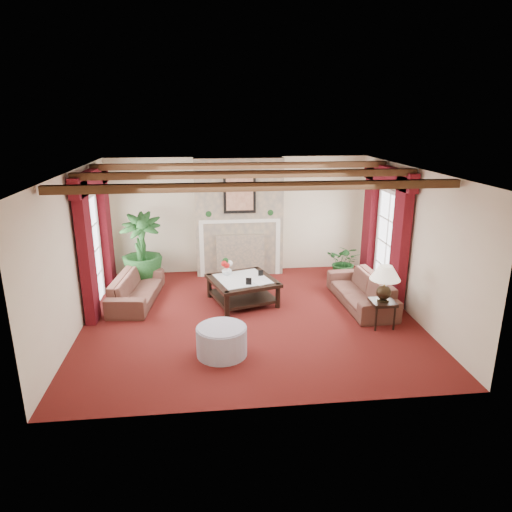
{
  "coord_description": "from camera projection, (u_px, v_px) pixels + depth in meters",
  "views": [
    {
      "loc": [
        -0.74,
        -7.73,
        3.59
      ],
      "look_at": [
        0.15,
        0.4,
        1.07
      ],
      "focal_mm": 32.0,
      "sensor_mm": 36.0,
      "label": 1
    }
  ],
  "objects": [
    {
      "name": "potted_palm",
      "position": [
        143.0,
        265.0,
        10.02
      ],
      "size": [
        0.93,
        1.61,
        0.89
      ],
      "primitive_type": "imported",
      "rotation": [
        0.0,
        0.0,
        -0.01
      ],
      "color": "black",
      "rests_on": "ground"
    },
    {
      "name": "ceiling_beams",
      "position": [
        250.0,
        174.0,
        7.7
      ],
      "size": [
        6.0,
        3.0,
        0.12
      ],
      "primitive_type": null,
      "color": "#322010",
      "rests_on": "ceiling"
    },
    {
      "name": "ceiling",
      "position": [
        250.0,
        171.0,
        7.68
      ],
      "size": [
        6.0,
        6.0,
        0.0
      ],
      "primitive_type": "plane",
      "rotation": [
        3.14,
        0.0,
        0.0
      ],
      "color": "white",
      "rests_on": "floor"
    },
    {
      "name": "curtains_right",
      "position": [
        389.0,
        171.0,
        8.98
      ],
      "size": [
        0.2,
        2.4,
        2.55
      ],
      "primitive_type": null,
      "color": "#420811",
      "rests_on": "ground"
    },
    {
      "name": "coffee_table",
      "position": [
        243.0,
        291.0,
        9.1
      ],
      "size": [
        1.51,
        1.51,
        0.49
      ],
      "primitive_type": null,
      "rotation": [
        0.0,
        0.0,
        0.3
      ],
      "color": "black",
      "rests_on": "ground"
    },
    {
      "name": "table_lamp",
      "position": [
        385.0,
        283.0,
        7.88
      ],
      "size": [
        0.52,
        0.52,
        0.67
      ],
      "primitive_type": null,
      "color": "black",
      "rests_on": "side_table"
    },
    {
      "name": "curtains_left",
      "position": [
        90.0,
        175.0,
        8.38
      ],
      "size": [
        0.2,
        2.4,
        2.55
      ],
      "primitive_type": null,
      "color": "#420811",
      "rests_on": "ground"
    },
    {
      "name": "fireplace",
      "position": [
        239.0,
        158.0,
        10.11
      ],
      "size": [
        2.0,
        0.52,
        2.7
      ],
      "primitive_type": null,
      "color": "#9F8666",
      "rests_on": "ground"
    },
    {
      "name": "french_door_left",
      "position": [
        86.0,
        197.0,
        8.49
      ],
      "size": [
        0.1,
        1.1,
        2.16
      ],
      "primitive_type": null,
      "color": "white",
      "rests_on": "ground"
    },
    {
      "name": "photo_frame_a",
      "position": [
        249.0,
        282.0,
        8.67
      ],
      "size": [
        0.11,
        0.04,
        0.15
      ],
      "primitive_type": null,
      "rotation": [
        0.0,
        0.0,
        -0.22
      ],
      "color": "black",
      "rests_on": "coffee_table"
    },
    {
      "name": "back_wall",
      "position": [
        239.0,
        215.0,
        10.69
      ],
      "size": [
        6.0,
        0.02,
        2.7
      ],
      "primitive_type": "cube",
      "color": "beige",
      "rests_on": "ground"
    },
    {
      "name": "side_table",
      "position": [
        382.0,
        314.0,
        8.05
      ],
      "size": [
        0.52,
        0.52,
        0.49
      ],
      "primitive_type": null,
      "rotation": [
        0.0,
        0.0,
        0.34
      ],
      "color": "black",
      "rests_on": "ground"
    },
    {
      "name": "ottoman",
      "position": [
        222.0,
        341.0,
        7.09
      ],
      "size": [
        0.79,
        0.79,
        0.46
      ],
      "primitive_type": "cylinder",
      "color": "gray",
      "rests_on": "ground"
    },
    {
      "name": "small_plant",
      "position": [
        344.0,
        266.0,
        10.34
      ],
      "size": [
        1.5,
        1.51,
        0.65
      ],
      "primitive_type": "imported",
      "rotation": [
        0.0,
        0.0,
        -0.55
      ],
      "color": "black",
      "rests_on": "ground"
    },
    {
      "name": "sofa_right",
      "position": [
        362.0,
        286.0,
        8.95
      ],
      "size": [
        2.05,
        0.78,
        0.78
      ],
      "primitive_type": "imported",
      "rotation": [
        0.0,
        0.0,
        -1.52
      ],
      "color": "#3E111F",
      "rests_on": "ground"
    },
    {
      "name": "flower_vase",
      "position": [
        227.0,
        270.0,
        9.23
      ],
      "size": [
        0.23,
        0.24,
        0.2
      ],
      "primitive_type": "imported",
      "rotation": [
        0.0,
        0.0,
        0.07
      ],
      "color": "silver",
      "rests_on": "coffee_table"
    },
    {
      "name": "book",
      "position": [
        255.0,
        278.0,
        8.69
      ],
      "size": [
        0.21,
        0.17,
        0.27
      ],
      "primitive_type": "imported",
      "rotation": [
        0.0,
        0.0,
        0.44
      ],
      "color": "black",
      "rests_on": "coffee_table"
    },
    {
      "name": "photo_frame_b",
      "position": [
        261.0,
        273.0,
        9.16
      ],
      "size": [
        0.11,
        0.04,
        0.13
      ],
      "primitive_type": null,
      "rotation": [
        0.0,
        0.0,
        0.18
      ],
      "color": "black",
      "rests_on": "coffee_table"
    },
    {
      "name": "french_door_right",
      "position": [
        393.0,
        192.0,
        9.11
      ],
      "size": [
        0.1,
        1.1,
        2.16
      ],
      "primitive_type": null,
      "color": "white",
      "rests_on": "ground"
    },
    {
      "name": "right_wall",
      "position": [
        412.0,
        243.0,
        8.39
      ],
      "size": [
        0.02,
        5.5,
        2.7
      ],
      "primitive_type": "cube",
      "color": "beige",
      "rests_on": "ground"
    },
    {
      "name": "floor",
      "position": [
        250.0,
        317.0,
        8.48
      ],
      "size": [
        6.0,
        6.0,
        0.0
      ],
      "primitive_type": "plane",
      "color": "#470F0C",
      "rests_on": "ground"
    },
    {
      "name": "sofa_left",
      "position": [
        136.0,
        284.0,
        9.1
      ],
      "size": [
        2.03,
        0.98,
        0.74
      ],
      "primitive_type": "imported",
      "rotation": [
        0.0,
        0.0,
        1.46
      ],
      "color": "#3E111F",
      "rests_on": "ground"
    },
    {
      "name": "left_wall",
      "position": [
        75.0,
        253.0,
        7.77
      ],
      "size": [
        0.02,
        5.5,
        2.7
      ],
      "primitive_type": "cube",
      "color": "beige",
      "rests_on": "ground"
    }
  ]
}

